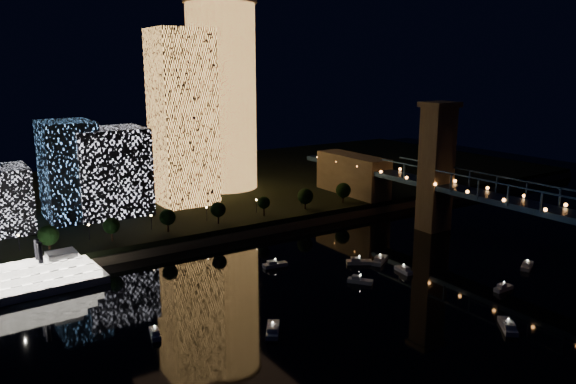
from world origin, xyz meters
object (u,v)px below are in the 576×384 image
tower_rectangular (182,118)px  truss_bridge (544,215)px  riverboat (10,284)px  tower_cylindrical (222,96)px

tower_rectangular → truss_bridge: size_ratio=0.28×
tower_rectangular → riverboat: size_ratio=1.41×
tower_cylindrical → riverboat: (-105.54, -77.06, -45.14)m
tower_cylindrical → truss_bridge: size_ratio=0.33×
truss_bridge → riverboat: (-149.33, 64.13, -12.28)m
tower_rectangular → riverboat: (-77.30, -58.29, -37.64)m
truss_bridge → riverboat: bearing=156.8°
tower_cylindrical → tower_rectangular: bearing=-146.4°
truss_bridge → riverboat: truss_bridge is taller
truss_bridge → tower_cylindrical: bearing=107.2°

